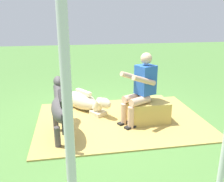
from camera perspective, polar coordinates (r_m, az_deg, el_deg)
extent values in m
plane|color=#4C7A38|center=(4.54, -1.45, -7.48)|extent=(24.00, 24.00, 0.00)
cube|color=tan|center=(4.62, 2.11, -6.86)|extent=(3.09, 2.18, 0.02)
cube|color=tan|center=(4.57, 8.12, -4.69)|extent=(0.75, 0.53, 0.41)
cylinder|color=#D8AD8C|center=(4.26, 6.58, -2.33)|extent=(0.42, 0.30, 0.14)
cylinder|color=#D8AD8C|center=(4.24, 4.42, -6.37)|extent=(0.11, 0.11, 0.41)
cube|color=black|center=(4.31, 4.36, -8.51)|extent=(0.24, 0.18, 0.06)
cylinder|color=#D8AD8C|center=(4.40, 4.86, -1.61)|extent=(0.42, 0.30, 0.14)
cylinder|color=#D8AD8C|center=(4.38, 2.75, -5.51)|extent=(0.11, 0.11, 0.41)
cube|color=black|center=(4.45, 2.72, -7.59)|extent=(0.24, 0.18, 0.06)
cube|color=#2659B2|center=(4.36, 7.83, 2.64)|extent=(0.39, 0.38, 0.52)
cylinder|color=#D8AD8C|center=(4.12, 7.53, 2.47)|extent=(0.49, 0.29, 0.26)
cylinder|color=#D8AD8C|center=(4.35, 4.68, 3.39)|extent=(0.49, 0.29, 0.26)
sphere|color=#D8AD8C|center=(4.28, 8.05, 7.56)|extent=(0.20, 0.20, 0.20)
ellipsoid|color=#4C4747|center=(3.89, -11.73, -4.13)|extent=(0.39, 0.87, 0.34)
cylinder|color=#4C4747|center=(4.28, -13.05, -7.11)|extent=(0.09, 0.09, 0.34)
cylinder|color=#4C4747|center=(4.28, -10.37, -6.89)|extent=(0.09, 0.09, 0.34)
cylinder|color=#4C4747|center=(3.77, -12.65, -10.59)|extent=(0.09, 0.09, 0.34)
cylinder|color=#4C4747|center=(3.78, -9.58, -10.33)|extent=(0.09, 0.09, 0.34)
cylinder|color=#4C4747|center=(4.33, -12.27, -0.50)|extent=(0.21, 0.38, 0.33)
ellipsoid|color=#4C4747|center=(4.45, -12.54, 2.15)|extent=(0.19, 0.33, 0.20)
cube|color=#2A2727|center=(3.82, -11.91, -1.48)|extent=(0.11, 0.60, 0.08)
cylinder|color=#2A2727|center=(3.48, -11.15, -7.69)|extent=(0.07, 0.07, 0.30)
ellipsoid|color=beige|center=(5.18, -7.16, -2.22)|extent=(0.82, 0.95, 0.36)
cube|color=beige|center=(4.83, -3.25, -5.26)|extent=(0.35, 0.37, 0.10)
cylinder|color=beige|center=(4.74, -3.13, -3.22)|extent=(0.31, 0.34, 0.30)
ellipsoid|color=beige|center=(4.59, -1.69, -2.87)|extent=(0.30, 0.34, 0.20)
cube|color=#F2EDC5|center=(5.05, -6.70, -0.31)|extent=(0.31, 0.41, 0.08)
cylinder|color=silver|center=(1.52, -9.78, -13.79)|extent=(0.06, 0.06, 2.29)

